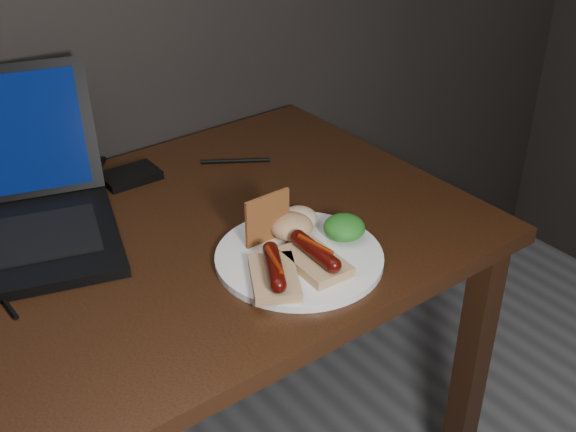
# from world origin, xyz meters

# --- Properties ---
(desk) EXTENTS (1.40, 0.70, 0.75)m
(desk) POSITION_xyz_m (0.00, 1.38, 0.66)
(desk) COLOR #36200D
(desk) RESTS_ON ground
(hard_drive) EXTENTS (0.11, 0.07, 0.02)m
(hard_drive) POSITION_xyz_m (0.22, 1.62, 0.76)
(hard_drive) COLOR black
(hard_drive) RESTS_ON desk
(desk_cables) EXTENTS (0.93, 0.40, 0.01)m
(desk_cables) POSITION_xyz_m (-0.02, 1.54, 0.75)
(desk_cables) COLOR black
(desk_cables) RESTS_ON desk
(plate) EXTENTS (0.29, 0.29, 0.01)m
(plate) POSITION_xyz_m (0.31, 1.20, 0.76)
(plate) COLOR white
(plate) RESTS_ON desk
(bread_sausage_left) EXTENTS (0.12, 0.13, 0.04)m
(bread_sausage_left) POSITION_xyz_m (0.23, 1.17, 0.78)
(bread_sausage_left) COLOR tan
(bread_sausage_left) RESTS_ON plate
(bread_sausage_center) EXTENTS (0.08, 0.12, 0.04)m
(bread_sausage_center) POSITION_xyz_m (0.31, 1.16, 0.78)
(bread_sausage_center) COLOR tan
(bread_sausage_center) RESTS_ON plate
(crispbread) EXTENTS (0.08, 0.01, 0.08)m
(crispbread) POSITION_xyz_m (0.29, 1.27, 0.80)
(crispbread) COLOR #B06730
(crispbread) RESTS_ON plate
(salad_greens) EXTENTS (0.07, 0.07, 0.04)m
(salad_greens) POSITION_xyz_m (0.40, 1.20, 0.78)
(salad_greens) COLOR #13601C
(salad_greens) RESTS_ON plate
(salsa_mound) EXTENTS (0.07, 0.07, 0.04)m
(salsa_mound) POSITION_xyz_m (0.33, 1.25, 0.78)
(salsa_mound) COLOR #9A2E0F
(salsa_mound) RESTS_ON plate
(coleslaw_mound) EXTENTS (0.06, 0.06, 0.04)m
(coleslaw_mound) POSITION_xyz_m (0.36, 1.27, 0.78)
(coleslaw_mound) COLOR silver
(coleslaw_mound) RESTS_ON plate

